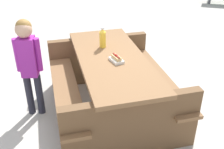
{
  "coord_description": "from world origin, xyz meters",
  "views": [
    {
      "loc": [
        2.33,
        -1.59,
        2.13
      ],
      "look_at": [
        0.0,
        0.0,
        0.52
      ],
      "focal_mm": 43.76,
      "sensor_mm": 36.0,
      "label": 1
    }
  ],
  "objects_px": {
    "soda_bottle": "(103,38)",
    "child_in_coat": "(28,57)",
    "hotdog_tray": "(116,59)",
    "picnic_table": "(112,80)"
  },
  "relations": [
    {
      "from": "soda_bottle",
      "to": "child_in_coat",
      "type": "xyz_separation_m",
      "value": [
        -0.19,
        -0.88,
        -0.09
      ]
    },
    {
      "from": "soda_bottle",
      "to": "hotdog_tray",
      "type": "distance_m",
      "value": 0.44
    },
    {
      "from": "picnic_table",
      "to": "child_in_coat",
      "type": "bearing_deg",
      "value": -121.62
    },
    {
      "from": "soda_bottle",
      "to": "child_in_coat",
      "type": "distance_m",
      "value": 0.91
    },
    {
      "from": "picnic_table",
      "to": "child_in_coat",
      "type": "xyz_separation_m",
      "value": [
        -0.5,
        -0.81,
        0.33
      ]
    },
    {
      "from": "soda_bottle",
      "to": "child_in_coat",
      "type": "bearing_deg",
      "value": -102.0
    },
    {
      "from": "hotdog_tray",
      "to": "child_in_coat",
      "type": "xyz_separation_m",
      "value": [
        -0.61,
        -0.79,
        -0.0
      ]
    },
    {
      "from": "picnic_table",
      "to": "hotdog_tray",
      "type": "relative_size",
      "value": 11.33
    },
    {
      "from": "picnic_table",
      "to": "hotdog_tray",
      "type": "bearing_deg",
      "value": -8.27
    },
    {
      "from": "soda_bottle",
      "to": "child_in_coat",
      "type": "height_order",
      "value": "child_in_coat"
    }
  ]
}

